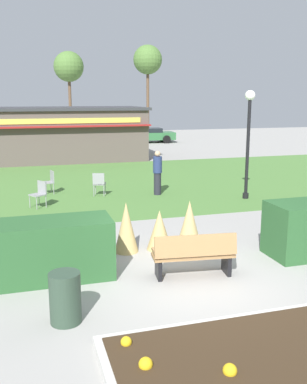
% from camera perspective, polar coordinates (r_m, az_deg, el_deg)
% --- Properties ---
extents(ground_plane, '(80.00, 80.00, 0.00)m').
position_cam_1_polar(ground_plane, '(9.14, 5.02, -11.31)').
color(ground_plane, '#999691').
extents(lawn_patch, '(36.00, 12.00, 0.01)m').
position_cam_1_polar(lawn_patch, '(18.96, -6.76, 1.07)').
color(lawn_patch, '#4C7A38').
rests_on(lawn_patch, ground_plane).
extents(flower_bed, '(4.55, 2.47, 0.32)m').
position_cam_1_polar(flower_bed, '(6.67, 15.09, -20.45)').
color(flower_bed, beige).
rests_on(flower_bed, ground_plane).
extents(park_bench, '(1.75, 0.73, 0.95)m').
position_cam_1_polar(park_bench, '(9.10, 5.31, -8.16)').
color(park_bench, '#9E7547').
rests_on(park_bench, ground_plane).
extents(hedge_left, '(2.57, 1.10, 1.22)m').
position_cam_1_polar(hedge_left, '(9.22, -13.52, -7.34)').
color(hedge_left, '#28562B').
rests_on(hedge_left, ground_plane).
extents(ornamental_grass_behind_left, '(0.62, 0.62, 0.98)m').
position_cam_1_polar(ornamental_grass_behind_left, '(10.66, 0.78, -4.97)').
color(ornamental_grass_behind_left, tan).
rests_on(ornamental_grass_behind_left, ground_plane).
extents(ornamental_grass_behind_right, '(0.57, 0.57, 1.23)m').
position_cam_1_polar(ornamental_grass_behind_right, '(10.47, -3.58, -4.61)').
color(ornamental_grass_behind_right, tan).
rests_on(ornamental_grass_behind_right, ground_plane).
extents(ornamental_grass_behind_center, '(0.69, 0.69, 1.29)m').
position_cam_1_polar(ornamental_grass_behind_center, '(10.37, 4.70, -4.62)').
color(ornamental_grass_behind_center, tan).
rests_on(ornamental_grass_behind_center, ground_plane).
extents(lamppost_mid, '(0.36, 0.36, 3.90)m').
position_cam_1_polar(lamppost_mid, '(16.12, 12.31, 7.78)').
color(lamppost_mid, black).
rests_on(lamppost_mid, ground_plane).
extents(trash_bin, '(0.52, 0.52, 0.86)m').
position_cam_1_polar(trash_bin, '(7.50, -11.46, -13.39)').
color(trash_bin, '#2D4233').
rests_on(trash_bin, ground_plane).
extents(food_kiosk, '(10.35, 5.23, 3.09)m').
position_cam_1_polar(food_kiosk, '(26.79, -12.53, 7.47)').
color(food_kiosk, '#594C47').
rests_on(food_kiosk, ground_plane).
extents(cafe_chair_west, '(0.52, 0.52, 0.89)m').
position_cam_1_polar(cafe_chair_west, '(17.26, -13.44, 1.50)').
color(cafe_chair_west, gray).
rests_on(cafe_chair_west, ground_plane).
extents(cafe_chair_center, '(0.56, 0.56, 0.89)m').
position_cam_1_polar(cafe_chair_center, '(16.55, -7.13, 1.28)').
color(cafe_chair_center, gray).
rests_on(cafe_chair_center, ground_plane).
extents(cafe_chair_north, '(0.61, 0.61, 0.89)m').
position_cam_1_polar(cafe_chair_north, '(15.19, -14.66, -0.01)').
color(cafe_chair_north, gray).
rests_on(cafe_chair_north, ground_plane).
extents(person_strolling, '(0.34, 0.34, 1.69)m').
position_cam_1_polar(person_strolling, '(16.58, 0.53, 2.57)').
color(person_strolling, '#23232D').
rests_on(person_strolling, ground_plane).
extents(parked_car_west_slot, '(4.28, 2.21, 1.20)m').
position_cam_1_polar(parked_car_west_slot, '(34.96, -17.26, 6.76)').
color(parked_car_west_slot, '#B7BABF').
rests_on(parked_car_west_slot, ground_plane).
extents(parked_car_center_slot, '(4.36, 2.38, 1.20)m').
position_cam_1_polar(parked_car_center_slot, '(35.26, -9.19, 7.19)').
color(parked_car_center_slot, black).
rests_on(parked_car_center_slot, ground_plane).
extents(parked_car_east_slot, '(4.33, 2.30, 1.20)m').
position_cam_1_polar(parked_car_east_slot, '(36.34, -0.68, 7.49)').
color(parked_car_east_slot, '#2D6638').
rests_on(parked_car_east_slot, ground_plane).
extents(tree_left_bg, '(2.80, 2.80, 8.66)m').
position_cam_1_polar(tree_left_bg, '(44.25, -0.76, 16.80)').
color(tree_left_bg, brown).
rests_on(tree_left_bg, ground_plane).
extents(tree_center_bg, '(2.80, 2.80, 7.88)m').
position_cam_1_polar(tree_center_bg, '(43.08, -11.01, 15.70)').
color(tree_center_bg, brown).
rests_on(tree_center_bg, ground_plane).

